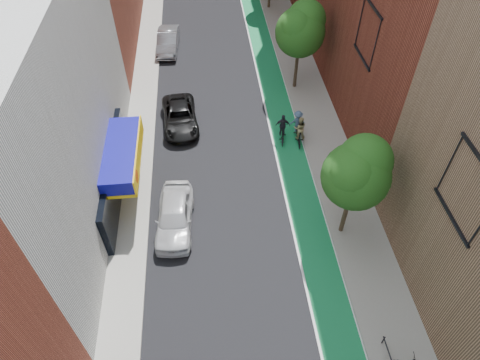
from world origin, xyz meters
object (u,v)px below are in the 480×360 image
object	(u,v)px
parked_car_black	(180,117)
parked_car_silver	(168,41)
cyclist_lane_near	(299,133)
parked_car_white	(175,216)
cyclist_lane_mid	(283,131)
cyclist_lane_far	(297,125)

from	to	relation	value
parked_car_black	parked_car_silver	world-z (taller)	parked_car_silver
parked_car_silver	cyclist_lane_near	xyz separation A→B (m)	(8.94, -13.22, 0.05)
parked_car_white	parked_car_silver	size ratio (longest dim) A/B	1.01
parked_car_black	parked_car_silver	xyz separation A→B (m)	(-1.03, 10.59, 0.09)
parked_car_white	cyclist_lane_mid	size ratio (longest dim) A/B	2.43
parked_car_white	parked_car_black	distance (m)	8.93
parked_car_white	parked_car_black	size ratio (longest dim) A/B	0.96
cyclist_lane_far	parked_car_black	bearing A→B (deg)	-10.18
parked_car_black	cyclist_lane_near	distance (m)	8.33
cyclist_lane_near	cyclist_lane_mid	distance (m)	1.13
cyclist_lane_far	cyclist_lane_mid	bearing A→B (deg)	21.29
parked_car_black	parked_car_silver	distance (m)	10.64
cyclist_lane_near	cyclist_lane_far	distance (m)	0.74
parked_car_silver	cyclist_lane_mid	size ratio (longest dim) A/B	2.41
cyclist_lane_mid	cyclist_lane_far	xyz separation A→B (m)	(1.06, 0.34, 0.15)
parked_car_white	parked_car_black	bearing A→B (deg)	91.91
cyclist_lane_mid	parked_car_white	bearing A→B (deg)	52.42
cyclist_lane_near	cyclist_lane_far	size ratio (longest dim) A/B	1.03
parked_car_black	cyclist_lane_mid	xyz separation A→B (m)	(6.85, -2.24, 0.03)
parked_car_black	parked_car_white	bearing A→B (deg)	-96.41
cyclist_lane_near	parked_car_white	bearing A→B (deg)	44.16
parked_car_white	cyclist_lane_near	xyz separation A→B (m)	(8.18, 6.30, 0.02)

